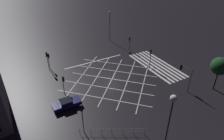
{
  "coord_description": "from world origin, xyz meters",
  "views": [
    {
      "loc": [
        -26.8,
        15.08,
        20.26
      ],
      "look_at": [
        0.0,
        0.0,
        1.92
      ],
      "focal_mm": 32.0,
      "sensor_mm": 36.0,
      "label": 1
    }
  ],
  "objects_px": {
    "traffic_light_ne_cross": "(49,58)",
    "traffic_light_sw_main": "(185,72)",
    "traffic_light_median_south": "(150,55)",
    "street_lamp_west": "(110,19)",
    "waiting_car": "(67,103)",
    "traffic_light_ne_main": "(47,57)",
    "street_lamp_east": "(169,120)",
    "traffic_light_se_cross": "(130,41)",
    "street_tree_near": "(220,66)",
    "traffic_light_median_north": "(63,81)",
    "traffic_light_nw_main": "(82,113)"
  },
  "relations": [
    {
      "from": "traffic_light_ne_cross",
      "to": "waiting_car",
      "type": "bearing_deg",
      "value": -93.74
    },
    {
      "from": "traffic_light_median_north",
      "to": "waiting_car",
      "type": "distance_m",
      "value": 3.78
    },
    {
      "from": "street_tree_near",
      "to": "waiting_car",
      "type": "relative_size",
      "value": 1.39
    },
    {
      "from": "traffic_light_sw_main",
      "to": "traffic_light_ne_main",
      "type": "xyz_separation_m",
      "value": [
        17.33,
        18.33,
        -0.37
      ]
    },
    {
      "from": "traffic_light_median_north",
      "to": "traffic_light_nw_main",
      "type": "bearing_deg",
      "value": -92.81
    },
    {
      "from": "street_lamp_west",
      "to": "waiting_car",
      "type": "relative_size",
      "value": 1.81
    },
    {
      "from": "traffic_light_median_south",
      "to": "traffic_light_median_north",
      "type": "bearing_deg",
      "value": 0.27
    },
    {
      "from": "traffic_light_ne_cross",
      "to": "traffic_light_sw_main",
      "type": "xyz_separation_m",
      "value": [
        -17.95,
        -17.95,
        0.81
      ]
    },
    {
      "from": "traffic_light_median_north",
      "to": "traffic_light_nw_main",
      "type": "height_order",
      "value": "traffic_light_nw_main"
    },
    {
      "from": "traffic_light_sw_main",
      "to": "traffic_light_median_south",
      "type": "height_order",
      "value": "traffic_light_sw_main"
    },
    {
      "from": "traffic_light_median_south",
      "to": "street_lamp_west",
      "type": "bearing_deg",
      "value": -89.34
    },
    {
      "from": "traffic_light_nw_main",
      "to": "street_lamp_west",
      "type": "height_order",
      "value": "street_lamp_west"
    },
    {
      "from": "traffic_light_ne_main",
      "to": "street_tree_near",
      "type": "distance_m",
      "value": 30.46
    },
    {
      "from": "traffic_light_sw_main",
      "to": "waiting_car",
      "type": "distance_m",
      "value": 19.63
    },
    {
      "from": "traffic_light_median_south",
      "to": "traffic_light_se_cross",
      "type": "distance_m",
      "value": 8.82
    },
    {
      "from": "waiting_car",
      "to": "traffic_light_nw_main",
      "type": "bearing_deg",
      "value": -86.87
    },
    {
      "from": "traffic_light_median_north",
      "to": "street_tree_near",
      "type": "xyz_separation_m",
      "value": [
        -11.07,
        -22.52,
        2.0
      ]
    },
    {
      "from": "traffic_light_sw_main",
      "to": "traffic_light_se_cross",
      "type": "distance_m",
      "value": 17.16
    },
    {
      "from": "traffic_light_ne_main",
      "to": "waiting_car",
      "type": "distance_m",
      "value": 12.43
    },
    {
      "from": "traffic_light_sw_main",
      "to": "street_lamp_west",
      "type": "height_order",
      "value": "street_lamp_west"
    },
    {
      "from": "traffic_light_se_cross",
      "to": "street_lamp_west",
      "type": "xyz_separation_m",
      "value": [
        7.4,
        1.16,
        3.45
      ]
    },
    {
      "from": "traffic_light_ne_cross",
      "to": "traffic_light_ne_main",
      "type": "bearing_deg",
      "value": -121.22
    },
    {
      "from": "traffic_light_ne_main",
      "to": "traffic_light_nw_main",
      "type": "height_order",
      "value": "traffic_light_nw_main"
    },
    {
      "from": "traffic_light_median_north",
      "to": "street_tree_near",
      "type": "relative_size",
      "value": 0.57
    },
    {
      "from": "traffic_light_ne_cross",
      "to": "traffic_light_sw_main",
      "type": "distance_m",
      "value": 25.4
    },
    {
      "from": "waiting_car",
      "to": "traffic_light_ne_main",
      "type": "bearing_deg",
      "value": 87.84
    },
    {
      "from": "traffic_light_se_cross",
      "to": "street_lamp_east",
      "type": "relative_size",
      "value": 0.33
    },
    {
      "from": "traffic_light_sw_main",
      "to": "traffic_light_nw_main",
      "type": "bearing_deg",
      "value": 92.44
    },
    {
      "from": "traffic_light_median_north",
      "to": "traffic_light_se_cross",
      "type": "height_order",
      "value": "traffic_light_se_cross"
    },
    {
      "from": "street_lamp_west",
      "to": "street_tree_near",
      "type": "height_order",
      "value": "street_lamp_west"
    },
    {
      "from": "traffic_light_median_south",
      "to": "traffic_light_nw_main",
      "type": "distance_m",
      "value": 20.21
    },
    {
      "from": "street_lamp_east",
      "to": "waiting_car",
      "type": "height_order",
      "value": "street_lamp_east"
    },
    {
      "from": "traffic_light_median_north",
      "to": "traffic_light_ne_cross",
      "type": "bearing_deg",
      "value": 89.57
    },
    {
      "from": "street_lamp_west",
      "to": "street_tree_near",
      "type": "bearing_deg",
      "value": -169.34
    },
    {
      "from": "street_lamp_east",
      "to": "street_lamp_west",
      "type": "relative_size",
      "value": 1.34
    },
    {
      "from": "traffic_light_median_north",
      "to": "traffic_light_ne_main",
      "type": "xyz_separation_m",
      "value": [
        9.03,
        0.31,
        0.33
      ]
    },
    {
      "from": "street_lamp_west",
      "to": "traffic_light_median_north",
      "type": "bearing_deg",
      "value": 133.04
    },
    {
      "from": "street_lamp_east",
      "to": "waiting_car",
      "type": "distance_m",
      "value": 17.32
    },
    {
      "from": "waiting_car",
      "to": "traffic_light_ne_cross",
      "type": "bearing_deg",
      "value": 86.26
    },
    {
      "from": "waiting_car",
      "to": "traffic_light_median_south",
      "type": "bearing_deg",
      "value": 10.18
    },
    {
      "from": "traffic_light_ne_cross",
      "to": "traffic_light_median_north",
      "type": "distance_m",
      "value": 9.65
    },
    {
      "from": "traffic_light_ne_cross",
      "to": "waiting_car",
      "type": "distance_m",
      "value": 13.0
    },
    {
      "from": "traffic_light_se_cross",
      "to": "traffic_light_ne_main",
      "type": "bearing_deg",
      "value": -0.58
    },
    {
      "from": "traffic_light_ne_cross",
      "to": "traffic_light_median_south",
      "type": "xyz_separation_m",
      "value": [
        -9.57,
        -17.49,
        0.55
      ]
    },
    {
      "from": "traffic_light_ne_main",
      "to": "street_tree_near",
      "type": "relative_size",
      "value": 0.65
    },
    {
      "from": "street_lamp_west",
      "to": "street_tree_near",
      "type": "relative_size",
      "value": 1.31
    },
    {
      "from": "traffic_light_se_cross",
      "to": "traffic_light_ne_main",
      "type": "distance_m",
      "value": 18.85
    },
    {
      "from": "traffic_light_median_south",
      "to": "waiting_car",
      "type": "bearing_deg",
      "value": 10.18
    },
    {
      "from": "traffic_light_ne_cross",
      "to": "traffic_light_se_cross",
      "type": "distance_m",
      "value": 18.49
    },
    {
      "from": "traffic_light_ne_cross",
      "to": "traffic_light_median_north",
      "type": "height_order",
      "value": "traffic_light_median_north"
    }
  ]
}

